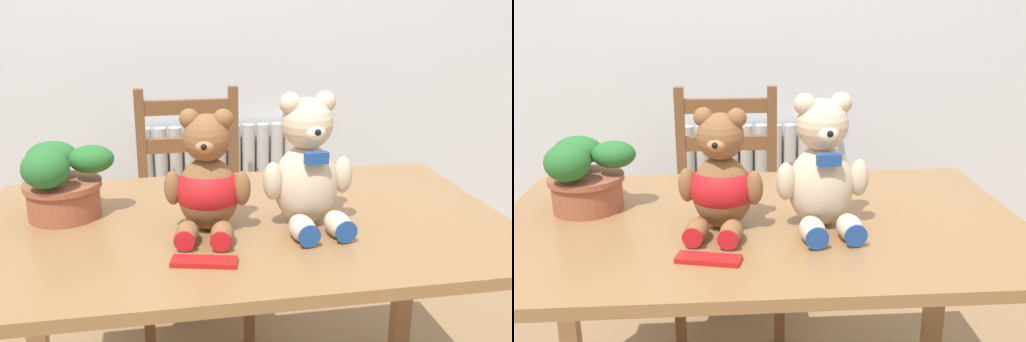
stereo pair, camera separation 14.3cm
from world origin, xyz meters
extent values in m
cube|color=silver|center=(0.00, 1.66, 1.30)|extent=(8.00, 0.04, 2.60)
cylinder|color=beige|center=(-0.27, 1.59, 0.38)|extent=(0.06, 0.06, 0.75)
cylinder|color=beige|center=(-0.20, 1.59, 0.38)|extent=(0.06, 0.06, 0.75)
cylinder|color=beige|center=(-0.14, 1.59, 0.38)|extent=(0.06, 0.06, 0.75)
cylinder|color=beige|center=(-0.07, 1.59, 0.38)|extent=(0.06, 0.06, 0.75)
cylinder|color=beige|center=(0.00, 1.59, 0.38)|extent=(0.06, 0.06, 0.75)
cylinder|color=beige|center=(0.07, 1.59, 0.38)|extent=(0.06, 0.06, 0.75)
cylinder|color=beige|center=(0.14, 1.59, 0.38)|extent=(0.06, 0.06, 0.75)
cylinder|color=beige|center=(0.21, 1.59, 0.38)|extent=(0.06, 0.06, 0.75)
cylinder|color=beige|center=(0.27, 1.59, 0.38)|extent=(0.06, 0.06, 0.75)
cylinder|color=beige|center=(0.34, 1.59, 0.38)|extent=(0.06, 0.06, 0.75)
cylinder|color=beige|center=(0.41, 1.59, 0.38)|extent=(0.06, 0.06, 0.75)
cube|color=beige|center=(0.07, 1.59, 0.02)|extent=(0.75, 0.10, 0.04)
cube|color=olive|center=(0.00, 0.41, 0.75)|extent=(1.39, 0.82, 0.03)
cube|color=olive|center=(-0.64, 0.77, 0.37)|extent=(0.06, 0.06, 0.74)
cube|color=olive|center=(0.64, 0.77, 0.37)|extent=(0.06, 0.06, 0.74)
cube|color=brown|center=(-0.09, 1.18, 0.42)|extent=(0.43, 0.43, 0.03)
cube|color=brown|center=(0.10, 0.98, 0.20)|extent=(0.04, 0.04, 0.40)
cube|color=brown|center=(-0.28, 0.98, 0.20)|extent=(0.04, 0.04, 0.40)
cube|color=brown|center=(0.10, 1.37, 0.48)|extent=(0.04, 0.04, 0.97)
cube|color=brown|center=(-0.28, 1.37, 0.48)|extent=(0.04, 0.04, 0.97)
cube|color=brown|center=(-0.09, 1.37, 0.89)|extent=(0.35, 0.03, 0.06)
cube|color=brown|center=(-0.09, 1.37, 0.73)|extent=(0.35, 0.03, 0.06)
ellipsoid|color=brown|center=(-0.10, 0.37, 0.86)|extent=(0.18, 0.16, 0.19)
sphere|color=brown|center=(-0.10, 0.37, 1.01)|extent=(0.12, 0.12, 0.12)
sphere|color=brown|center=(-0.06, 0.37, 1.05)|extent=(0.05, 0.05, 0.05)
sphere|color=brown|center=(-0.14, 0.38, 1.05)|extent=(0.05, 0.05, 0.05)
ellipsoid|color=#B2794C|center=(-0.11, 0.33, 1.00)|extent=(0.06, 0.05, 0.04)
sphere|color=black|center=(-0.11, 0.31, 1.00)|extent=(0.01, 0.01, 0.01)
ellipsoid|color=brown|center=(-0.02, 0.34, 0.88)|extent=(0.05, 0.05, 0.09)
ellipsoid|color=brown|center=(-0.19, 0.38, 0.88)|extent=(0.05, 0.05, 0.09)
ellipsoid|color=brown|center=(-0.08, 0.27, 0.80)|extent=(0.07, 0.10, 0.06)
cylinder|color=red|center=(-0.09, 0.23, 0.80)|extent=(0.05, 0.02, 0.05)
ellipsoid|color=brown|center=(-0.16, 0.29, 0.80)|extent=(0.07, 0.10, 0.06)
cylinder|color=red|center=(-0.17, 0.24, 0.80)|extent=(0.05, 0.02, 0.05)
ellipsoid|color=red|center=(-0.10, 0.37, 0.87)|extent=(0.19, 0.17, 0.14)
ellipsoid|color=beige|center=(0.15, 0.37, 0.87)|extent=(0.18, 0.16, 0.21)
sphere|color=beige|center=(0.15, 0.37, 1.03)|extent=(0.13, 0.13, 0.13)
sphere|color=beige|center=(0.20, 0.38, 1.08)|extent=(0.05, 0.05, 0.05)
sphere|color=beige|center=(0.11, 0.37, 1.08)|extent=(0.05, 0.05, 0.05)
ellipsoid|color=white|center=(0.16, 0.33, 1.02)|extent=(0.06, 0.05, 0.04)
sphere|color=black|center=(0.16, 0.30, 1.03)|extent=(0.02, 0.02, 0.02)
ellipsoid|color=beige|center=(0.25, 0.37, 0.90)|extent=(0.05, 0.05, 0.10)
ellipsoid|color=beige|center=(0.06, 0.35, 0.90)|extent=(0.05, 0.05, 0.10)
ellipsoid|color=beige|center=(0.21, 0.27, 0.80)|extent=(0.07, 0.11, 0.06)
cylinder|color=#1E4793|center=(0.21, 0.22, 0.80)|extent=(0.06, 0.01, 0.06)
ellipsoid|color=beige|center=(0.12, 0.26, 0.80)|extent=(0.07, 0.11, 0.06)
cylinder|color=#1E4793|center=(0.12, 0.21, 0.80)|extent=(0.06, 0.01, 0.06)
cube|color=#1E4793|center=(0.16, 0.31, 0.96)|extent=(0.06, 0.03, 0.03)
cylinder|color=#9E5138|center=(-0.47, 0.53, 0.82)|extent=(0.19, 0.19, 0.10)
cylinder|color=#9E5138|center=(-0.47, 0.53, 0.86)|extent=(0.20, 0.20, 0.02)
ellipsoid|color=#286B2D|center=(-0.39, 0.53, 0.92)|extent=(0.12, 0.09, 0.07)
ellipsoid|color=#286B2D|center=(-0.50, 0.57, 0.92)|extent=(0.13, 0.12, 0.08)
ellipsoid|color=#286B2D|center=(-0.50, 0.46, 0.92)|extent=(0.12, 0.11, 0.10)
cube|color=red|center=(-0.13, 0.18, 0.77)|extent=(0.15, 0.08, 0.01)
camera|label=1|loc=(-0.22, -0.97, 1.34)|focal=40.00mm
camera|label=2|loc=(-0.08, -0.98, 1.34)|focal=40.00mm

